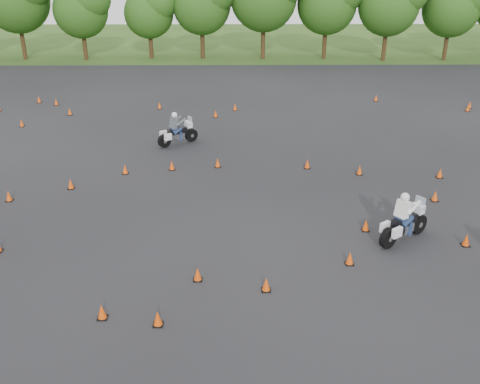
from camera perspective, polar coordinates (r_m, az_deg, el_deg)
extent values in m
plane|color=#2D5119|center=(18.40, 0.13, -8.53)|extent=(140.00, 140.00, 0.00)
plane|color=black|center=(23.67, -0.05, -0.66)|extent=(62.00, 62.00, 0.00)
cone|color=#DD4709|center=(26.80, 12.63, 2.29)|extent=(0.26, 0.26, 0.45)
cone|color=#DD4709|center=(17.91, -4.55, -8.73)|extent=(0.26, 0.26, 0.45)
cone|color=#DD4709|center=(25.76, -17.62, 0.82)|extent=(0.26, 0.26, 0.45)
cone|color=#DD4709|center=(17.38, 2.81, -9.82)|extent=(0.26, 0.26, 0.45)
cone|color=#DD4709|center=(16.70, -14.52, -12.28)|extent=(0.26, 0.26, 0.45)
cone|color=#DD4709|center=(27.52, 20.55, 1.88)|extent=(0.26, 0.26, 0.45)
cone|color=#DD4709|center=(38.16, -8.59, 9.12)|extent=(0.26, 0.26, 0.45)
cone|color=#DD4709|center=(21.52, 22.99, -4.76)|extent=(0.26, 0.26, 0.45)
cone|color=#DD4709|center=(41.98, -20.66, 9.22)|extent=(0.26, 0.26, 0.45)
cone|color=#DD4709|center=(25.43, -23.44, -0.40)|extent=(0.26, 0.26, 0.45)
cone|color=#DD4709|center=(19.09, 11.63, -6.95)|extent=(0.26, 0.26, 0.45)
cone|color=#DD4709|center=(41.14, 23.30, 8.52)|extent=(0.26, 0.26, 0.45)
cone|color=#DD4709|center=(40.82, -19.02, 9.06)|extent=(0.26, 0.26, 0.45)
cone|color=#DD4709|center=(27.11, -2.40, 3.13)|extent=(0.26, 0.26, 0.45)
cone|color=#DD4709|center=(40.24, 23.13, 8.24)|extent=(0.26, 0.26, 0.45)
cone|color=#DD4709|center=(35.68, -2.63, 8.32)|extent=(0.26, 0.26, 0.45)
cone|color=#DD4709|center=(40.98, 14.31, 9.68)|extent=(0.26, 0.26, 0.45)
cone|color=#DD4709|center=(27.14, 7.19, 2.99)|extent=(0.26, 0.26, 0.45)
cone|color=#DD4709|center=(21.43, 13.27, -3.48)|extent=(0.26, 0.26, 0.45)
cone|color=#DD4709|center=(26.84, -12.16, 2.37)|extent=(0.26, 0.26, 0.45)
cone|color=#DD4709|center=(37.32, -0.53, 9.05)|extent=(0.26, 0.26, 0.45)
cone|color=#DD4709|center=(37.95, -17.71, 8.17)|extent=(0.26, 0.26, 0.45)
cone|color=#DD4709|center=(36.34, -22.27, 6.83)|extent=(0.26, 0.26, 0.45)
cone|color=#DD4709|center=(26.95, -7.29, 2.82)|extent=(0.26, 0.26, 0.45)
cone|color=#DD4709|center=(24.85, 20.09, -0.41)|extent=(0.26, 0.26, 0.45)
cone|color=#DD4709|center=(16.11, -8.77, -13.21)|extent=(0.26, 0.26, 0.45)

